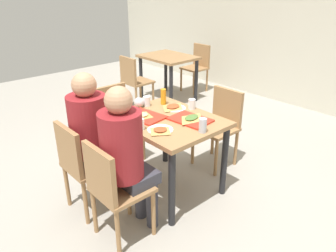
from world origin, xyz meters
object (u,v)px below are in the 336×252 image
(chair_near_left, at_px, (81,162))
(chair_near_right, at_px, (112,186))
(pizza_slice_a, at_px, (141,115))
(tray_red_near, at_px, (145,116))
(condiment_bottle, at_px, (163,97))
(background_table, at_px, (168,63))
(main_table, at_px, (168,130))
(plastic_cup_c, at_px, (147,101))
(plastic_cup_b, at_px, (140,124))
(person_in_red, at_px, (93,131))
(plastic_cup_a, at_px, (192,104))
(tray_red_far, at_px, (190,120))
(chair_far_side, at_px, (221,122))
(pizza_slice_c, at_px, (173,107))
(chair_left_end, at_px, (117,117))
(pizza_slice_b, at_px, (192,118))
(person_in_brown_jacket, at_px, (126,152))
(background_chair_near, at_px, (134,79))
(pizza_slice_d, at_px, (160,130))
(foil_bundle, at_px, (139,102))
(background_chair_far, at_px, (198,64))
(paper_plate_near_edge, at_px, (160,130))
(paper_plate_center, at_px, (175,108))
(soda_can, at_px, (203,125))

(chair_near_left, bearing_deg, chair_near_right, 0.00)
(pizza_slice_a, bearing_deg, tray_red_near, 68.48)
(condiment_bottle, bearing_deg, background_table, 136.80)
(main_table, xyz_separation_m, plastic_cup_c, (-0.38, 0.06, 0.17))
(plastic_cup_b, bearing_deg, person_in_red, -131.13)
(chair_near_right, relative_size, plastic_cup_a, 8.53)
(plastic_cup_a, bearing_deg, pizza_slice_a, -107.15)
(tray_red_far, bearing_deg, chair_near_right, -85.41)
(main_table, relative_size, tray_red_near, 2.67)
(chair_far_side, bearing_deg, background_table, 152.87)
(pizza_slice_c, bearing_deg, background_table, 139.09)
(chair_left_end, xyz_separation_m, plastic_cup_a, (0.84, 0.34, 0.31))
(chair_left_end, height_order, pizza_slice_b, chair_left_end)
(chair_far_side, bearing_deg, main_table, -90.00)
(chair_far_side, bearing_deg, pizza_slice_c, -105.73)
(person_in_brown_jacket, xyz_separation_m, background_chair_near, (-2.25, 1.71, -0.25))
(chair_near_right, bearing_deg, pizza_slice_b, 94.14)
(person_in_red, xyz_separation_m, tray_red_far, (0.41, 0.76, 0.02))
(person_in_brown_jacket, bearing_deg, pizza_slice_d, 99.90)
(foil_bundle, bearing_deg, person_in_brown_jacket, -43.67)
(tray_red_near, bearing_deg, main_table, 39.48)
(plastic_cup_b, bearing_deg, pizza_slice_b, 72.05)
(pizza_slice_b, distance_m, background_chair_near, 2.39)
(plastic_cup_b, xyz_separation_m, background_chair_far, (-2.03, 2.88, -0.31))
(pizza_slice_d, bearing_deg, pizza_slice_c, 126.35)
(paper_plate_near_edge, distance_m, pizza_slice_c, 0.53)
(chair_near_right, bearing_deg, chair_near_left, 180.00)
(tray_red_near, xyz_separation_m, tray_red_far, (0.34, 0.26, 0.00))
(pizza_slice_b, xyz_separation_m, condiment_bottle, (-0.49, 0.09, 0.06))
(chair_left_end, height_order, plastic_cup_c, plastic_cup_c)
(pizza_slice_c, bearing_deg, background_chair_far, 128.34)
(person_in_brown_jacket, relative_size, plastic_cup_b, 12.63)
(plastic_cup_a, bearing_deg, paper_plate_center, -135.33)
(paper_plate_center, height_order, background_chair_far, background_chair_far)
(soda_can, bearing_deg, plastic_cup_a, 143.79)
(chair_far_side, bearing_deg, pizza_slice_b, -74.98)
(chair_left_end, bearing_deg, pizza_slice_a, -13.73)
(chair_near_right, relative_size, pizza_slice_c, 3.41)
(chair_near_left, xyz_separation_m, foil_bundle, (-0.17, 0.76, 0.31))
(pizza_slice_c, xyz_separation_m, foil_bundle, (-0.25, -0.23, 0.03))
(tray_red_far, distance_m, background_table, 2.76)
(pizza_slice_c, height_order, plastic_cup_c, plastic_cup_c)
(pizza_slice_a, xyz_separation_m, foil_bundle, (-0.23, 0.15, 0.03))
(chair_near_right, bearing_deg, soda_can, 78.11)
(tray_red_near, height_order, foil_bundle, foil_bundle)
(person_in_red, relative_size, plastic_cup_c, 12.63)
(chair_near_right, relative_size, plastic_cup_b, 8.53)
(background_chair_far, bearing_deg, person_in_red, -60.99)
(chair_far_side, bearing_deg, chair_near_right, -81.23)
(tray_red_far, xyz_separation_m, paper_plate_near_edge, (-0.02, -0.34, -0.00))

